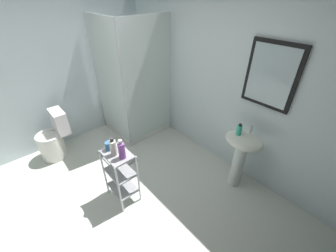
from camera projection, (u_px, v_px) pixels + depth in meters
ground_plane at (110, 211)px, 2.58m from camera, size 4.20×4.20×0.02m
wall_back at (217, 77)px, 2.89m from camera, size 4.20×0.14×2.50m
wall_left at (35, 73)px, 3.04m from camera, size 0.10×4.20×2.50m
shower_stall at (134, 109)px, 3.76m from camera, size 0.92×0.92×2.00m
pedestal_sink at (241, 151)px, 2.62m from camera, size 0.46×0.37×0.81m
sink_faucet at (251, 129)px, 2.53m from camera, size 0.03×0.03×0.10m
toilet at (54, 139)px, 3.26m from camera, size 0.37×0.49×0.76m
storage_cart at (120, 173)px, 2.51m from camera, size 0.38×0.28×0.74m
hand_soap_bottle at (239, 130)px, 2.50m from camera, size 0.06×0.06×0.15m
lotion_bottle_white at (113, 148)px, 2.28m from camera, size 0.07×0.07×0.23m
conditioner_bottle_purple at (122, 150)px, 2.23m from camera, size 0.07×0.07×0.24m
rinse_cup at (109, 146)px, 2.38m from camera, size 0.08×0.08×0.10m
bath_mat at (117, 156)px, 3.39m from camera, size 0.60×0.40×0.02m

